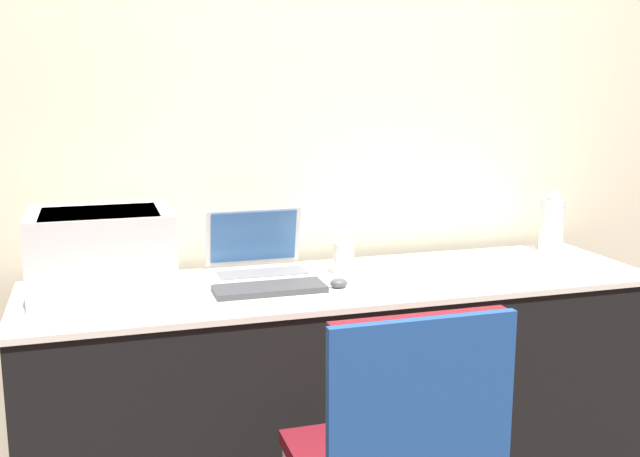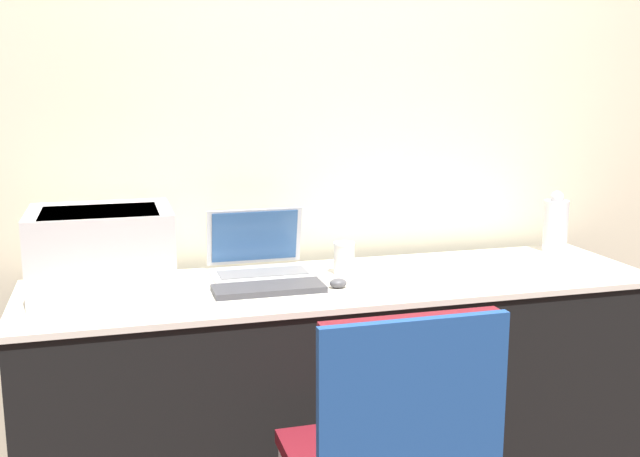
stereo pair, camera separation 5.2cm
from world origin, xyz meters
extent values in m
cube|color=beige|center=(0.00, 0.71, 1.30)|extent=(8.00, 0.05, 2.60)
cube|color=black|center=(0.00, 0.30, 0.37)|extent=(2.14, 0.59, 0.74)
cube|color=silver|center=(0.00, 0.30, 0.75)|extent=(2.16, 0.61, 0.02)
cube|color=silver|center=(-0.79, 0.35, 0.90)|extent=(0.44, 0.36, 0.28)
cube|color=black|center=(-0.79, 0.32, 1.01)|extent=(0.35, 0.27, 0.05)
cube|color=#B7B7BC|center=(-0.26, 0.41, 0.77)|extent=(0.35, 0.21, 0.02)
cube|color=slate|center=(-0.26, 0.40, 0.78)|extent=(0.30, 0.12, 0.00)
cube|color=#B7B7BC|center=(-0.26, 0.55, 0.88)|extent=(0.35, 0.05, 0.21)
cube|color=#2D5184|center=(-0.26, 0.54, 0.88)|extent=(0.31, 0.04, 0.19)
cube|color=#3D3D42|center=(-0.28, 0.23, 0.77)|extent=(0.36, 0.14, 0.02)
cylinder|color=white|center=(0.02, 0.38, 0.81)|extent=(0.07, 0.07, 0.11)
cylinder|color=white|center=(0.02, 0.38, 0.87)|extent=(0.08, 0.08, 0.01)
ellipsoid|color=#4C4C51|center=(-0.05, 0.21, 0.78)|extent=(0.06, 0.05, 0.03)
cylinder|color=silver|center=(0.95, 0.50, 0.86)|extent=(0.10, 0.10, 0.21)
sphere|color=silver|center=(0.95, 0.50, 0.98)|extent=(0.05, 0.05, 0.05)
cube|color=maroon|center=(-0.13, -0.61, 0.70)|extent=(0.42, 0.03, 0.46)
cube|color=#1E478C|center=(-0.13, -0.63, 0.67)|extent=(0.44, 0.02, 0.51)
camera|label=1|loc=(-0.80, -2.05, 1.43)|focal=42.00mm
camera|label=2|loc=(-0.75, -2.07, 1.43)|focal=42.00mm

